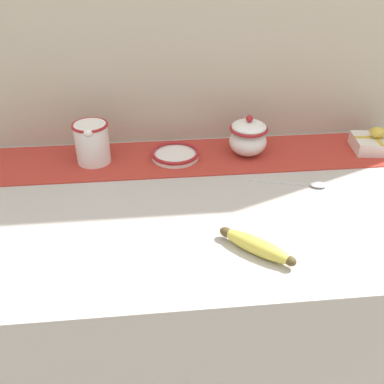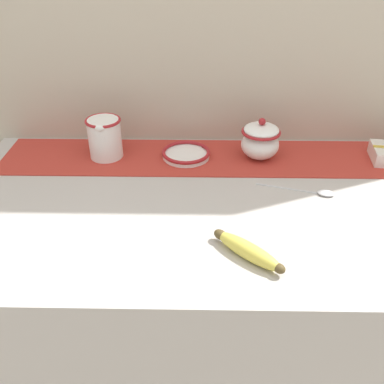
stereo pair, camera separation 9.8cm
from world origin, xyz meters
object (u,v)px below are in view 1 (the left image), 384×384
(cream_pitcher, at_px, (92,141))
(spoon, at_px, (313,184))
(small_dish, at_px, (175,154))
(gift_box, at_px, (375,143))
(banana, at_px, (256,246))
(sugar_bowl, at_px, (248,137))

(cream_pitcher, distance_m, spoon, 0.60)
(small_dish, distance_m, gift_box, 0.58)
(banana, xyz_separation_m, spoon, (0.20, 0.24, -0.01))
(sugar_bowl, distance_m, spoon, 0.23)
(sugar_bowl, relative_size, spoon, 0.62)
(cream_pitcher, height_order, banana, cream_pitcher)
(cream_pitcher, xyz_separation_m, banana, (0.36, -0.43, -0.05))
(banana, bearing_deg, spoon, 49.63)
(banana, bearing_deg, cream_pitcher, 130.45)
(sugar_bowl, height_order, spoon, sugar_bowl)
(cream_pitcher, bearing_deg, banana, -49.55)
(cream_pitcher, relative_size, banana, 0.82)
(sugar_bowl, xyz_separation_m, gift_box, (0.38, -0.01, -0.03))
(banana, distance_m, gift_box, 0.61)
(sugar_bowl, height_order, banana, sugar_bowl)
(gift_box, bearing_deg, small_dish, 178.88)
(sugar_bowl, bearing_deg, spoon, -54.57)
(sugar_bowl, relative_size, gift_box, 0.89)
(cream_pitcher, relative_size, sugar_bowl, 0.98)
(cream_pitcher, bearing_deg, spoon, -18.27)
(sugar_bowl, distance_m, small_dish, 0.21)
(small_dish, relative_size, spoon, 0.72)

